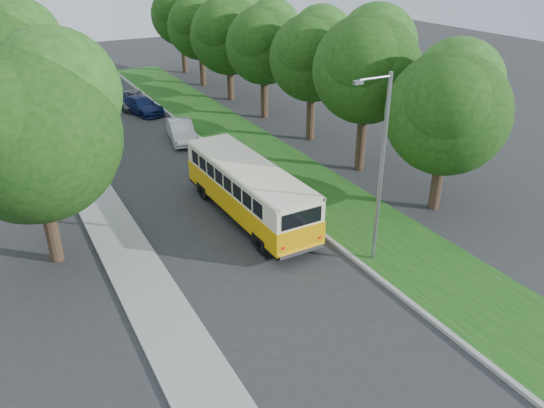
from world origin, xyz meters
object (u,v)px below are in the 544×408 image
lamppost_far (63,94)px  car_silver (225,163)px  vintage_bus (248,192)px  car_grey (133,100)px  car_blue (141,105)px  lamppost_near (380,166)px  car_white (181,131)px

lamppost_far → car_silver: bearing=-43.9°
vintage_bus → car_grey: vintage_bus is taller
car_silver → car_blue: car_silver is taller
lamppost_near → car_blue: lamppost_near is taller
lamppost_far → car_silver: size_ratio=1.72×
vintage_bus → car_white: size_ratio=2.22×
lamppost_far → vintage_bus: size_ratio=0.78×
vintage_bus → lamppost_near: bearing=-66.1°
lamppost_near → car_silver: bearing=98.1°
vintage_bus → lamppost_far: bearing=114.7°
vintage_bus → car_silver: vintage_bus is taller
lamppost_near → lamppost_far: bearing=115.7°
car_silver → car_white: 6.83m
vintage_bus → car_grey: size_ratio=2.14×
car_silver → car_white: car_silver is taller
car_grey → car_blue: bearing=-81.8°
lamppost_far → car_blue: 10.59m
car_white → car_grey: size_ratio=0.96×
car_silver → car_white: size_ratio=1.01×
lamppost_far → car_blue: size_ratio=1.65×
lamppost_far → vintage_bus: (6.09, -12.49, -2.69)m
car_silver → car_white: (-0.20, 6.83, -0.03)m
car_white → car_blue: 7.77m
car_white → car_grey: 9.86m
vintage_bus → car_blue: bearing=87.5°
lamppost_near → car_white: 18.78m
lamppost_far → car_grey: bearing=56.3°
lamppost_far → car_white: size_ratio=1.74×
car_silver → car_blue: (-0.74, 14.58, -0.09)m
lamppost_near → car_grey: bearing=95.0°
car_blue → car_white: bearing=-103.4°
car_white → lamppost_near: bearing=-73.7°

